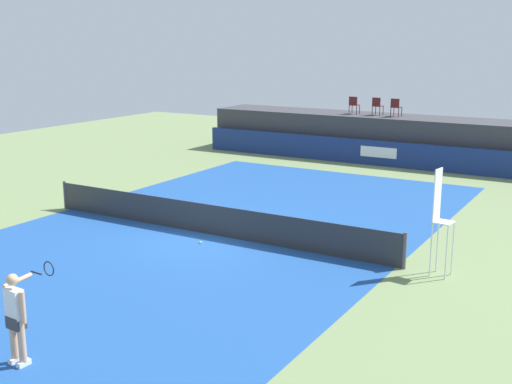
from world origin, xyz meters
name	(u,v)px	position (x,y,z in m)	size (l,w,h in m)	color
ground_plane	(258,213)	(0.00, 3.00, 0.00)	(48.00, 48.00, 0.00)	#6B7F51
court_inner	(209,234)	(0.00, 0.00, 0.00)	(12.00, 22.00, 0.00)	#1C478C
sponsor_wall	(368,152)	(0.00, 13.50, 0.60)	(18.00, 0.22, 1.20)	navy
spectator_platform	(382,137)	(0.00, 15.30, 1.10)	(18.00, 2.80, 2.20)	#38383D
spectator_chair_far_left	(354,104)	(-1.46, 15.11, 2.69)	(0.44, 0.44, 0.89)	#561919
spectator_chair_left	(377,105)	(-0.25, 15.18, 2.69)	(0.47, 0.47, 0.89)	#561919
spectator_chair_center	(396,107)	(0.74, 15.07, 2.69)	(0.46, 0.46, 0.89)	#561919
umpire_chair	(440,215)	(7.05, 0.01, 1.59)	(0.49, 0.49, 2.76)	white
tennis_net	(209,219)	(0.00, 0.00, 0.47)	(12.40, 0.02, 0.95)	#2D2D2D
net_post_near	(65,195)	(-6.20, 0.00, 0.50)	(0.10, 0.10, 1.00)	#4C4C51
net_post_far	(405,251)	(6.20, 0.00, 0.50)	(0.10, 0.10, 1.00)	#4C4C51
tennis_player	(17,315)	(1.70, -8.63, 0.96)	(0.63, 1.16, 1.77)	white
tennis_ball	(200,242)	(0.34, -0.94, 0.04)	(0.07, 0.07, 0.07)	#D8EA33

